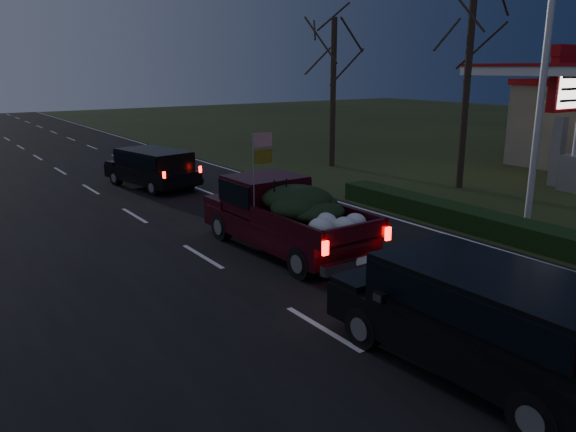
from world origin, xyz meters
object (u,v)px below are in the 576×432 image
gas_price_pylon (565,92)px  lead_suv (153,165)px  rear_suv (487,311)px  pickup_truck (285,212)px  light_pole (548,39)px

gas_price_pylon → lead_suv: size_ratio=1.20×
gas_price_pylon → rear_suv: bearing=-152.8°
gas_price_pylon → lead_suv: gas_price_pylon is taller
gas_price_pylon → rear_suv: gas_price_pylon is taller
gas_price_pylon → pickup_truck: (-13.94, -0.74, -2.71)m
light_pole → gas_price_pylon: light_pole is taller
rear_suv → pickup_truck: bearing=81.2°
lead_suv → gas_price_pylon: bearing=-43.8°
light_pole → rear_suv: light_pole is taller
light_pole → lead_suv: 14.68m
rear_suv → gas_price_pylon: bearing=26.3°
gas_price_pylon → pickup_truck: bearing=-177.0°
pickup_truck → lead_suv: pickup_truck is taller
pickup_truck → rear_suv: (-0.95, -6.92, 0.01)m
gas_price_pylon → rear_suv: (-14.89, -7.66, -2.70)m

